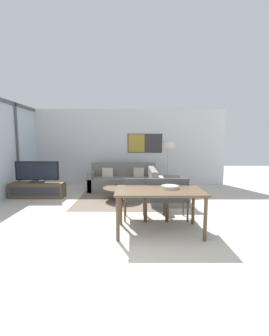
{
  "coord_description": "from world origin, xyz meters",
  "views": [
    {
      "loc": [
        0.41,
        -2.79,
        1.62
      ],
      "look_at": [
        0.43,
        2.85,
        0.95
      ],
      "focal_mm": 24.0,
      "sensor_mm": 36.0,
      "label": 1
    }
  ],
  "objects_px": {
    "coffee_table": "(120,191)",
    "dining_table": "(158,194)",
    "dining_chair_right": "(176,196)",
    "tv_console": "(37,190)",
    "floor_lamp": "(167,148)",
    "television": "(36,172)",
    "sofa_side": "(163,191)",
    "dining_chair_left": "(134,196)",
    "sofa_main": "(122,181)",
    "fruit_bowl": "(169,187)",
    "dining_chair_centre": "(155,196)"
  },
  "relations": [
    {
      "from": "fruit_bowl",
      "to": "floor_lamp",
      "type": "distance_m",
      "value": 3.66
    },
    {
      "from": "sofa_main",
      "to": "sofa_side",
      "type": "relative_size",
      "value": 1.5
    },
    {
      "from": "television",
      "to": "floor_lamp",
      "type": "height_order",
      "value": "floor_lamp"
    },
    {
      "from": "television",
      "to": "dining_chair_centre",
      "type": "height_order",
      "value": "television"
    },
    {
      "from": "sofa_side",
      "to": "dining_chair_left",
      "type": "bearing_deg",
      "value": 152.05
    },
    {
      "from": "tv_console",
      "to": "fruit_bowl",
      "type": "xyz_separation_m",
      "value": [
        3.45,
        -2.39,
        0.58
      ]
    },
    {
      "from": "tv_console",
      "to": "sofa_main",
      "type": "relative_size",
      "value": 0.68
    },
    {
      "from": "dining_table",
      "to": "floor_lamp",
      "type": "height_order",
      "value": "floor_lamp"
    },
    {
      "from": "television",
      "to": "coffee_table",
      "type": "height_order",
      "value": "television"
    },
    {
      "from": "dining_table",
      "to": "dining_chair_right",
      "type": "height_order",
      "value": "dining_chair_right"
    },
    {
      "from": "sofa_main",
      "to": "dining_chair_left",
      "type": "relative_size",
      "value": 2.49
    },
    {
      "from": "dining_table",
      "to": "dining_chair_centre",
      "type": "height_order",
      "value": "dining_chair_centre"
    },
    {
      "from": "sofa_main",
      "to": "dining_table",
      "type": "relative_size",
      "value": 1.44
    },
    {
      "from": "sofa_main",
      "to": "coffee_table",
      "type": "bearing_deg",
      "value": -90.0
    },
    {
      "from": "dining_table",
      "to": "dining_chair_centre",
      "type": "xyz_separation_m",
      "value": [
        0.0,
        0.62,
        -0.19
      ]
    },
    {
      "from": "coffee_table",
      "to": "dining_chair_left",
      "type": "distance_m",
      "value": 1.67
    },
    {
      "from": "television",
      "to": "floor_lamp",
      "type": "bearing_deg",
      "value": 16.69
    },
    {
      "from": "tv_console",
      "to": "sofa_side",
      "type": "bearing_deg",
      "value": -5.71
    },
    {
      "from": "sofa_side",
      "to": "coffee_table",
      "type": "xyz_separation_m",
      "value": [
        -1.18,
        0.1,
        -0.02
      ]
    },
    {
      "from": "coffee_table",
      "to": "fruit_bowl",
      "type": "bearing_deg",
      "value": -64.21
    },
    {
      "from": "sofa_side",
      "to": "dining_chair_left",
      "type": "height_order",
      "value": "dining_chair_left"
    },
    {
      "from": "coffee_table",
      "to": "dining_table",
      "type": "height_order",
      "value": "dining_table"
    },
    {
      "from": "sofa_main",
      "to": "coffee_table",
      "type": "height_order",
      "value": "sofa_main"
    },
    {
      "from": "coffee_table",
      "to": "dining_chair_centre",
      "type": "distance_m",
      "value": 1.84
    },
    {
      "from": "sofa_side",
      "to": "dining_table",
      "type": "distance_m",
      "value": 2.21
    },
    {
      "from": "dining_chair_centre",
      "to": "fruit_bowl",
      "type": "xyz_separation_m",
      "value": [
        0.21,
        -0.51,
        0.3
      ]
    },
    {
      "from": "sofa_side",
      "to": "floor_lamp",
      "type": "xyz_separation_m",
      "value": [
        0.33,
        1.54,
        1.13
      ]
    },
    {
      "from": "tv_console",
      "to": "fruit_bowl",
      "type": "distance_m",
      "value": 4.24
    },
    {
      "from": "television",
      "to": "fruit_bowl",
      "type": "xyz_separation_m",
      "value": [
        3.45,
        -2.39,
        0.05
      ]
    },
    {
      "from": "dining_table",
      "to": "sofa_main",
      "type": "bearing_deg",
      "value": 102.86
    },
    {
      "from": "floor_lamp",
      "to": "television",
      "type": "bearing_deg",
      "value": -163.31
    },
    {
      "from": "dining_chair_centre",
      "to": "sofa_side",
      "type": "bearing_deg",
      "value": 76.66
    },
    {
      "from": "coffee_table",
      "to": "sofa_side",
      "type": "bearing_deg",
      "value": -4.88
    },
    {
      "from": "coffee_table",
      "to": "dining_table",
      "type": "xyz_separation_m",
      "value": [
        0.82,
        -2.24,
        0.43
      ]
    },
    {
      "from": "floor_lamp",
      "to": "dining_table",
      "type": "bearing_deg",
      "value": -100.69
    },
    {
      "from": "floor_lamp",
      "to": "sofa_main",
      "type": "bearing_deg",
      "value": -177.02
    },
    {
      "from": "television",
      "to": "fruit_bowl",
      "type": "height_order",
      "value": "television"
    },
    {
      "from": "tv_console",
      "to": "dining_chair_left",
      "type": "height_order",
      "value": "dining_chair_left"
    },
    {
      "from": "sofa_main",
      "to": "dining_table",
      "type": "distance_m",
      "value": 3.72
    },
    {
      "from": "dining_chair_centre",
      "to": "dining_chair_right",
      "type": "distance_m",
      "value": 0.44
    },
    {
      "from": "dining_table",
      "to": "dining_chair_left",
      "type": "xyz_separation_m",
      "value": [
        -0.44,
        0.64,
        -0.19
      ]
    },
    {
      "from": "dining_chair_right",
      "to": "tv_console",
      "type": "bearing_deg",
      "value": 152.88
    },
    {
      "from": "sofa_main",
      "to": "sofa_side",
      "type": "distance_m",
      "value": 1.88
    },
    {
      "from": "television",
      "to": "sofa_main",
      "type": "height_order",
      "value": "television"
    },
    {
      "from": "tv_console",
      "to": "dining_chair_right",
      "type": "bearing_deg",
      "value": -27.12
    },
    {
      "from": "television",
      "to": "coffee_table",
      "type": "xyz_separation_m",
      "value": [
        2.42,
        -0.26,
        -0.49
      ]
    },
    {
      "from": "sofa_side",
      "to": "dining_table",
      "type": "xyz_separation_m",
      "value": [
        -0.36,
        -2.14,
        0.41
      ]
    },
    {
      "from": "coffee_table",
      "to": "fruit_bowl",
      "type": "relative_size",
      "value": 3.13
    },
    {
      "from": "dining_chair_left",
      "to": "sofa_main",
      "type": "bearing_deg",
      "value": 97.46
    },
    {
      "from": "dining_chair_right",
      "to": "fruit_bowl",
      "type": "relative_size",
      "value": 2.83
    }
  ]
}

